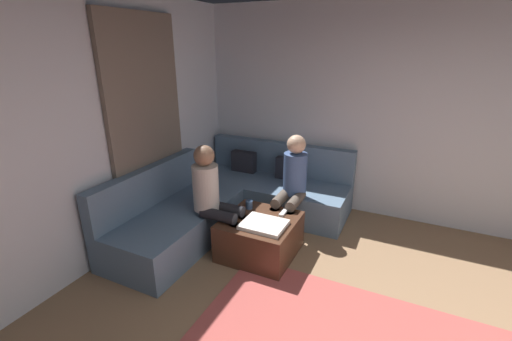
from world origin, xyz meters
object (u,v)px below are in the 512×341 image
(person_on_couch_back, at_px, (292,182))
(person_on_couch_side, at_px, (214,195))
(sectional_couch, at_px, (233,201))
(ottoman, at_px, (260,236))
(game_remote, at_px, (283,213))
(coffee_mug, at_px, (249,205))

(person_on_couch_back, relative_size, person_on_couch_side, 1.00)
(sectional_couch, height_order, person_on_couch_side, person_on_couch_side)
(sectional_couch, bearing_deg, ottoman, -40.08)
(game_remote, height_order, person_on_couch_back, person_on_couch_back)
(ottoman, distance_m, person_on_couch_side, 0.67)
(ottoman, relative_size, coffee_mug, 8.00)
(person_on_couch_back, bearing_deg, sectional_couch, 4.06)
(coffee_mug, distance_m, person_on_couch_side, 0.45)
(ottoman, xyz_separation_m, person_on_couch_back, (0.14, 0.59, 0.45))
(person_on_couch_side, bearing_deg, sectional_couch, -167.43)
(person_on_couch_back, bearing_deg, ottoman, 76.48)
(coffee_mug, distance_m, person_on_couch_back, 0.58)
(coffee_mug, distance_m, game_remote, 0.40)
(ottoman, xyz_separation_m, game_remote, (0.18, 0.22, 0.22))
(sectional_couch, distance_m, person_on_couch_side, 0.78)
(ottoman, relative_size, person_on_couch_back, 0.63)
(sectional_couch, distance_m, person_on_couch_back, 0.86)
(coffee_mug, relative_size, person_on_couch_back, 0.08)
(sectional_couch, relative_size, person_on_couch_back, 2.12)
(ottoman, distance_m, coffee_mug, 0.38)
(sectional_couch, xyz_separation_m, game_remote, (0.81, -0.31, 0.15))
(person_on_couch_back, height_order, person_on_couch_side, same)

